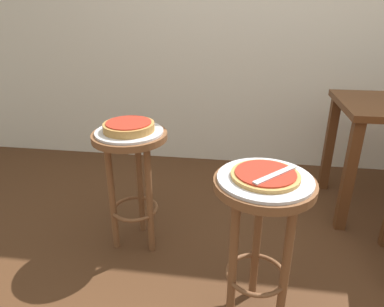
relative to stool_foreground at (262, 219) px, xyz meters
name	(u,v)px	position (x,y,z in m)	size (l,w,h in m)	color
ground_plane	(252,305)	(0.00, 0.04, -0.50)	(6.00, 6.00, 0.00)	#4C2D19
stool_foreground	(262,219)	(0.00, 0.00, 0.00)	(0.39, 0.39, 0.68)	brown
serving_plate_foreground	(266,179)	(0.00, 0.00, 0.18)	(0.36, 0.36, 0.01)	silver
pizza_foreground	(266,175)	(0.00, 0.00, 0.20)	(0.26, 0.26, 0.02)	tan
stool_middle	(132,164)	(-0.67, 0.42, 0.00)	(0.39, 0.39, 0.68)	brown
serving_plate_middle	(129,132)	(-0.67, 0.42, 0.18)	(0.35, 0.35, 0.01)	silver
pizza_middle	(129,126)	(-0.67, 0.42, 0.21)	(0.26, 0.26, 0.05)	#B78442
pizza_server_knife	(275,175)	(0.03, -0.02, 0.21)	(0.22, 0.02, 0.01)	silver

